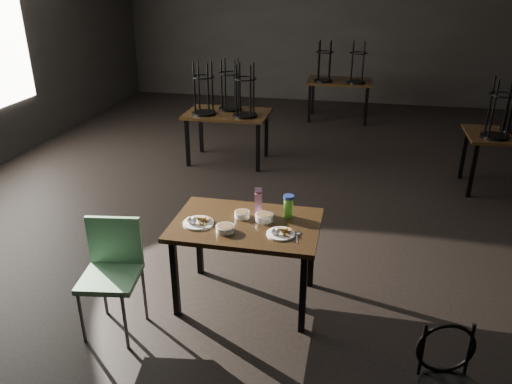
% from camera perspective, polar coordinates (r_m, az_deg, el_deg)
% --- Properties ---
extents(room, '(12.00, 12.04, 3.22)m').
position_cam_1_polar(room, '(4.99, 10.36, 20.18)').
color(room, black).
rests_on(room, ground).
extents(main_table, '(1.20, 0.80, 0.75)m').
position_cam_1_polar(main_table, '(4.11, -1.14, -4.50)').
color(main_table, black).
rests_on(main_table, ground).
extents(plate_left, '(0.25, 0.25, 0.08)m').
position_cam_1_polar(plate_left, '(4.07, -6.67, -3.36)').
color(plate_left, white).
rests_on(plate_left, main_table).
extents(plate_right, '(0.23, 0.23, 0.07)m').
position_cam_1_polar(plate_right, '(3.89, 2.81, -4.63)').
color(plate_right, white).
rests_on(plate_right, main_table).
extents(bowl_near, '(0.13, 0.13, 0.05)m').
position_cam_1_polar(bowl_near, '(4.15, -1.60, -2.55)').
color(bowl_near, white).
rests_on(bowl_near, main_table).
extents(bowl_far, '(0.15, 0.15, 0.06)m').
position_cam_1_polar(bowl_far, '(4.09, 0.94, -2.89)').
color(bowl_far, white).
rests_on(bowl_far, main_table).
extents(bowl_big, '(0.15, 0.15, 0.05)m').
position_cam_1_polar(bowl_big, '(3.93, -3.56, -4.17)').
color(bowl_big, white).
rests_on(bowl_big, main_table).
extents(juice_carton, '(0.06, 0.06, 0.24)m').
position_cam_1_polar(juice_carton, '(4.18, 0.28, -1.08)').
color(juice_carton, '#971B6D').
rests_on(juice_carton, main_table).
extents(water_bottle, '(0.09, 0.09, 0.20)m').
position_cam_1_polar(water_bottle, '(4.12, 3.74, -1.62)').
color(water_bottle, '#63C83A').
rests_on(water_bottle, main_table).
extents(spoon, '(0.05, 0.18, 0.01)m').
position_cam_1_polar(spoon, '(3.91, 4.87, -4.81)').
color(spoon, silver).
rests_on(spoon, main_table).
extents(bentwood_chair, '(0.39, 0.39, 0.78)m').
position_cam_1_polar(bentwood_chair, '(3.29, 21.08, -19.25)').
color(bentwood_chair, black).
rests_on(bentwood_chair, ground).
extents(school_chair, '(0.48, 0.48, 0.91)m').
position_cam_1_polar(school_chair, '(4.03, -16.11, -8.14)').
color(school_chair, '#72B282').
rests_on(school_chair, ground).
extents(bg_table_left, '(1.20, 0.80, 1.48)m').
position_cam_1_polar(bg_table_left, '(7.30, -3.33, 9.25)').
color(bg_table_left, black).
rests_on(bg_table_left, ground).
extents(bg_table_far, '(1.20, 0.80, 1.48)m').
position_cam_1_polar(bg_table_far, '(9.66, 9.57, 12.45)').
color(bg_table_far, black).
rests_on(bg_table_far, ground).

